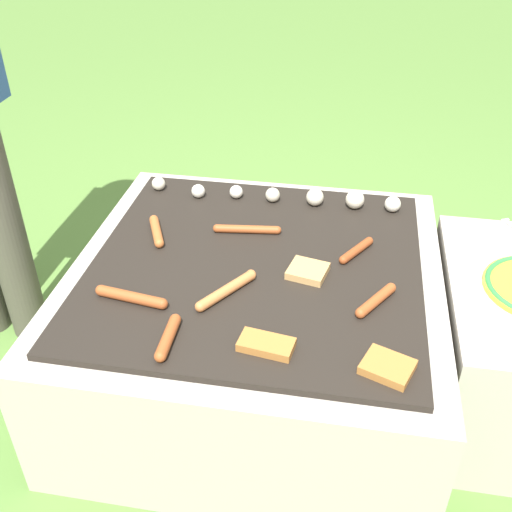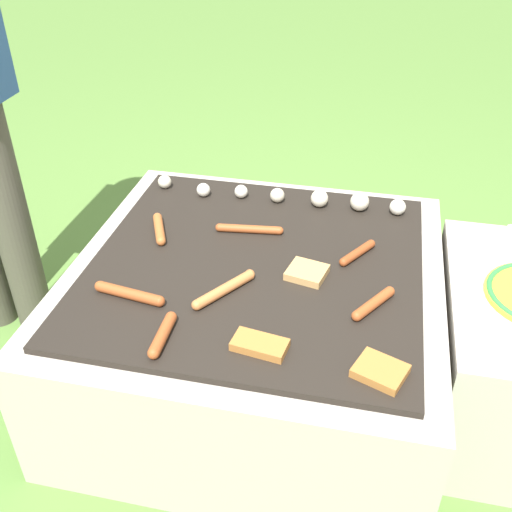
# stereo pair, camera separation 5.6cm
# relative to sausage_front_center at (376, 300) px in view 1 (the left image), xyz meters

# --- Properties ---
(ground_plane) EXTENTS (14.00, 14.00, 0.00)m
(ground_plane) POSITION_rel_sausage_front_center_xyz_m (-0.31, 0.12, -0.43)
(ground_plane) COLOR #567F38
(grill) EXTENTS (0.98, 0.98, 0.42)m
(grill) POSITION_rel_sausage_front_center_xyz_m (-0.31, 0.12, -0.22)
(grill) COLOR #B2AA9E
(grill) RESTS_ON ground_plane
(sausage_mid_left) EXTENTS (0.12, 0.17, 0.03)m
(sausage_mid_left) POSITION_rel_sausage_front_center_xyz_m (-0.36, -0.02, 0.00)
(sausage_mid_left) COLOR #C6753D
(sausage_mid_left) RESTS_ON grill
(sausage_back_right) EXTENTS (0.08, 0.15, 0.03)m
(sausage_back_right) POSITION_rel_sausage_front_center_xyz_m (-0.62, 0.21, 0.00)
(sausage_back_right) COLOR #B7602D
(sausage_back_right) RESTS_ON grill
(sausage_front_right) EXTENTS (0.19, 0.04, 0.02)m
(sausage_front_right) POSITION_rel_sausage_front_center_xyz_m (-0.37, 0.27, -0.00)
(sausage_front_right) COLOR #A34C23
(sausage_front_right) RESTS_ON grill
(sausage_mid_right) EXTENTS (0.09, 0.13, 0.02)m
(sausage_mid_right) POSITION_rel_sausage_front_center_xyz_m (-0.05, 0.21, -0.00)
(sausage_mid_right) COLOR #93421E
(sausage_mid_right) RESTS_ON grill
(sausage_front_center) EXTENTS (0.10, 0.14, 0.03)m
(sausage_front_center) POSITION_rel_sausage_front_center_xyz_m (0.00, 0.00, 0.00)
(sausage_front_center) COLOR #A34C23
(sausage_front_center) RESTS_ON grill
(sausage_front_left) EXTENTS (0.19, 0.05, 0.03)m
(sausage_front_left) POSITION_rel_sausage_front_center_xyz_m (-0.58, -0.09, 0.00)
(sausage_front_left) COLOR #A34C23
(sausage_front_left) RESTS_ON grill
(sausage_back_center) EXTENTS (0.03, 0.15, 0.03)m
(sausage_back_center) POSITION_rel_sausage_front_center_xyz_m (-0.45, -0.21, 0.00)
(sausage_back_center) COLOR #A34C23
(sausage_back_center) RESTS_ON grill
(bread_slice_right) EXTENTS (0.11, 0.11, 0.02)m
(bread_slice_right) POSITION_rel_sausage_front_center_xyz_m (-0.17, 0.09, -0.00)
(bread_slice_right) COLOR tan
(bread_slice_right) RESTS_ON grill
(bread_slice_left) EXTENTS (0.13, 0.12, 0.02)m
(bread_slice_left) POSITION_rel_sausage_front_center_xyz_m (0.03, -0.22, -0.00)
(bread_slice_left) COLOR #B27033
(bread_slice_left) RESTS_ON grill
(bread_slice_center) EXTENTS (0.13, 0.08, 0.02)m
(bread_slice_center) POSITION_rel_sausage_front_center_xyz_m (-0.24, -0.20, -0.00)
(bread_slice_center) COLOR #B27033
(bread_slice_center) RESTS_ON grill
(mushroom_row) EXTENTS (0.78, 0.07, 0.06)m
(mushroom_row) POSITION_rel_sausage_front_center_xyz_m (-0.25, 0.46, 0.01)
(mushroom_row) COLOR beige
(mushroom_row) RESTS_ON grill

